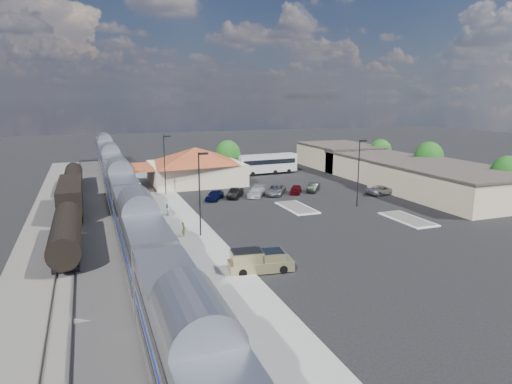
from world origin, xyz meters
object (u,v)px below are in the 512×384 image
object	(u,v)px
suv	(382,190)
station_depot	(195,165)
coach_bus	(267,163)
pickup_truck	(261,261)

from	to	relation	value
suv	station_depot	bearing A→B (deg)	41.82
station_depot	suv	distance (m)	30.78
suv	coach_bus	distance (m)	25.23
station_depot	coach_bus	bearing A→B (deg)	17.47
coach_bus	station_depot	bearing A→B (deg)	103.31
pickup_truck	suv	size ratio (longest dim) A/B	1.12
station_depot	suv	size ratio (longest dim) A/B	3.64
station_depot	pickup_truck	xyz separation A→B (m)	(-3.94, -41.21, -2.24)
suv	pickup_truck	bearing A→B (deg)	117.80
pickup_truck	suv	xyz separation A→B (m)	(28.31, 22.56, -0.19)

